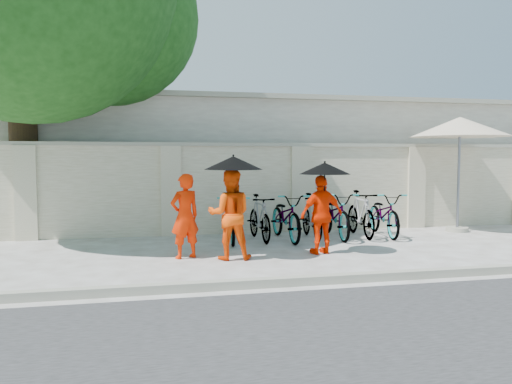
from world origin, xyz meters
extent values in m
plane|color=silver|center=(0.00, 0.00, 0.00)|extent=(80.00, 80.00, 0.00)
cube|color=gray|center=(0.00, -1.70, 0.06)|extent=(40.00, 0.16, 0.12)
cube|color=beige|center=(1.00, 3.20, 1.00)|extent=(20.00, 0.30, 2.00)
cube|color=silver|center=(2.00, 7.00, 1.60)|extent=(14.00, 6.00, 3.20)
cylinder|color=#453118|center=(-4.20, 3.90, 2.20)|extent=(0.60, 0.60, 4.40)
sphere|color=#27601F|center=(-2.30, 3.60, 4.90)|extent=(4.00, 4.00, 4.00)
imported|color=#FF2802|center=(-0.89, 0.49, 0.73)|extent=(0.63, 0.53, 1.47)
imported|color=#FF4806|center=(-0.15, 0.23, 0.78)|extent=(0.83, 0.69, 1.55)
cylinder|color=black|center=(-0.10, 0.15, 1.27)|extent=(0.02, 0.02, 0.78)
cone|color=black|center=(-0.10, 0.15, 1.66)|extent=(0.99, 0.99, 0.23)
imported|color=#FF2A00|center=(1.55, 0.35, 0.72)|extent=(0.89, 0.51, 1.43)
cylinder|color=black|center=(1.57, 0.27, 1.18)|extent=(0.02, 0.02, 0.74)
cone|color=black|center=(1.57, 0.27, 1.55)|extent=(0.92, 0.92, 0.21)
cylinder|color=gray|center=(5.62, 2.23, 0.05)|extent=(0.51, 0.51, 0.10)
cylinder|color=slate|center=(5.62, 2.23, 1.20)|extent=(0.06, 0.06, 2.41)
cone|color=beige|center=(5.62, 2.23, 2.46)|extent=(2.70, 2.70, 0.46)
imported|color=slate|center=(0.20, 2.00, 0.49)|extent=(0.89, 1.92, 0.97)
imported|color=slate|center=(0.77, 1.99, 0.48)|extent=(0.52, 1.62, 0.97)
imported|color=slate|center=(1.35, 1.95, 0.50)|extent=(0.70, 1.90, 0.99)
imported|color=slate|center=(1.92, 1.96, 0.49)|extent=(0.59, 1.65, 0.97)
imported|color=slate|center=(2.49, 2.01, 0.50)|extent=(0.80, 1.94, 1.00)
imported|color=slate|center=(3.06, 2.00, 0.51)|extent=(0.62, 1.72, 1.02)
imported|color=slate|center=(3.63, 2.01, 0.49)|extent=(0.87, 1.91, 0.97)
camera|label=1|loc=(-1.55, -8.14, 1.75)|focal=35.00mm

